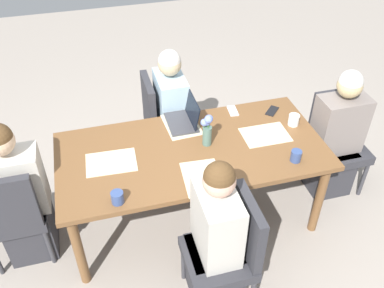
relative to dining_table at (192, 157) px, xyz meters
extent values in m
plane|color=gray|center=(0.00, 0.00, -0.66)|extent=(10.00, 10.00, 0.00)
cube|color=brown|center=(0.00, 0.00, 0.06)|extent=(2.01, 0.96, 0.04)
cylinder|color=brown|center=(-0.92, -0.40, -0.31)|extent=(0.07, 0.07, 0.70)
cylinder|color=brown|center=(0.92, -0.40, -0.31)|extent=(0.07, 0.07, 0.70)
cylinder|color=brown|center=(-0.92, 0.40, -0.31)|extent=(0.07, 0.07, 0.70)
cylinder|color=brown|center=(0.92, 0.40, -0.31)|extent=(0.07, 0.07, 0.70)
cube|color=#2D2D33|center=(-0.03, -0.76, -0.25)|extent=(0.44, 0.44, 0.08)
cube|color=#2D2D33|center=(0.16, -0.76, 0.01)|extent=(0.06, 0.42, 0.45)
cylinder|color=#333338|center=(-0.22, -0.57, -0.48)|extent=(0.04, 0.04, 0.37)
cylinder|color=#333338|center=(0.16, -0.57, -0.48)|extent=(0.04, 0.04, 0.37)
cube|color=#2D2D33|center=(-0.03, -0.70, -0.44)|extent=(0.36, 0.34, 0.45)
cube|color=#B7B2A8|center=(-0.03, -0.70, 0.04)|extent=(0.24, 0.40, 0.50)
sphere|color=#D4A288|center=(-0.03, -0.70, 0.41)|extent=(0.20, 0.20, 0.20)
sphere|color=#51381E|center=(-0.03, -0.70, 0.44)|extent=(0.19, 0.19, 0.19)
cube|color=#2D2D33|center=(1.33, 0.04, -0.25)|extent=(0.44, 0.44, 0.08)
cube|color=#2D2D33|center=(1.33, 0.23, 0.01)|extent=(0.42, 0.06, 0.45)
cylinder|color=#333338|center=(1.52, -0.15, -0.48)|extent=(0.04, 0.04, 0.37)
cylinder|color=#333338|center=(1.14, -0.15, -0.48)|extent=(0.04, 0.04, 0.37)
cylinder|color=#333338|center=(1.52, 0.23, -0.48)|extent=(0.04, 0.04, 0.37)
cylinder|color=#333338|center=(1.14, 0.23, -0.48)|extent=(0.04, 0.04, 0.37)
cube|color=#2D2D33|center=(1.27, 0.04, -0.44)|extent=(0.34, 0.36, 0.45)
cube|color=slate|center=(1.27, 0.04, 0.04)|extent=(0.40, 0.24, 0.50)
sphere|color=tan|center=(1.27, 0.04, 0.41)|extent=(0.20, 0.20, 0.20)
sphere|color=beige|center=(1.27, 0.04, 0.44)|extent=(0.19, 0.19, 0.19)
cube|color=#2D2D33|center=(0.01, 0.80, -0.25)|extent=(0.44, 0.44, 0.08)
cube|color=#2D2D33|center=(-0.18, 0.80, 0.01)|extent=(0.06, 0.42, 0.45)
cylinder|color=#333338|center=(0.20, 0.99, -0.48)|extent=(0.04, 0.04, 0.37)
cylinder|color=#333338|center=(0.20, 0.61, -0.48)|extent=(0.04, 0.04, 0.37)
cylinder|color=#333338|center=(-0.18, 0.99, -0.48)|extent=(0.04, 0.04, 0.37)
cylinder|color=#333338|center=(-0.18, 0.61, -0.48)|extent=(0.04, 0.04, 0.37)
cube|color=#2D2D33|center=(0.01, 0.74, -0.44)|extent=(0.36, 0.34, 0.45)
cube|color=#99B7CC|center=(0.01, 0.74, 0.04)|extent=(0.24, 0.40, 0.50)
sphere|color=tan|center=(0.01, 0.74, 0.41)|extent=(0.20, 0.20, 0.20)
sphere|color=beige|center=(0.01, 0.74, 0.44)|extent=(0.19, 0.19, 0.19)
cube|color=#2D2D33|center=(-1.34, 0.02, -0.25)|extent=(0.44, 0.44, 0.08)
cube|color=#2D2D33|center=(-1.34, -0.17, 0.01)|extent=(0.42, 0.06, 0.45)
cylinder|color=#333338|center=(-1.53, 0.21, -0.48)|extent=(0.04, 0.04, 0.37)
cylinder|color=#333338|center=(-1.15, 0.21, -0.48)|extent=(0.04, 0.04, 0.37)
cylinder|color=#333338|center=(-1.15, -0.17, -0.48)|extent=(0.04, 0.04, 0.37)
cube|color=#2D2D33|center=(-1.28, 0.02, -0.44)|extent=(0.34, 0.36, 0.45)
cube|color=#B7B2A8|center=(-1.28, 0.02, 0.04)|extent=(0.40, 0.24, 0.50)
cylinder|color=#4C6B60|center=(0.13, 0.03, 0.15)|extent=(0.07, 0.07, 0.16)
sphere|color=#6B7FD1|center=(0.14, 0.03, 0.31)|extent=(0.06, 0.06, 0.06)
cylinder|color=#477A3D|center=(0.14, 0.03, 0.27)|extent=(0.01, 0.01, 0.07)
sphere|color=#6B7FD1|center=(0.13, 0.03, 0.27)|extent=(0.04, 0.04, 0.04)
cylinder|color=#477A3D|center=(0.13, 0.03, 0.25)|extent=(0.01, 0.01, 0.04)
sphere|color=#6B7FD1|center=(0.10, 0.03, 0.28)|extent=(0.06, 0.06, 0.06)
cylinder|color=#477A3D|center=(0.10, 0.03, 0.26)|extent=(0.01, 0.01, 0.05)
sphere|color=#6B7FD1|center=(0.13, 0.02, 0.31)|extent=(0.06, 0.06, 0.06)
cylinder|color=#477A3D|center=(0.13, 0.02, 0.27)|extent=(0.01, 0.01, 0.08)
cube|color=beige|center=(-0.01, -0.32, 0.08)|extent=(0.28, 0.38, 0.00)
cube|color=beige|center=(0.60, 0.02, 0.08)|extent=(0.36, 0.26, 0.00)
cube|color=beige|center=(0.00, 0.32, 0.08)|extent=(0.28, 0.37, 0.00)
cube|color=beige|center=(-0.60, 0.01, 0.08)|extent=(0.37, 0.28, 0.00)
cube|color=#38383D|center=(0.00, 0.33, 0.09)|extent=(0.22, 0.32, 0.02)
cube|color=black|center=(0.10, 0.33, 0.19)|extent=(0.04, 0.31, 0.20)
cylinder|color=#33477A|center=(-0.61, -0.39, 0.12)|extent=(0.08, 0.08, 0.08)
cylinder|color=#33477A|center=(0.69, -0.32, 0.12)|extent=(0.08, 0.08, 0.09)
cylinder|color=white|center=(0.87, 0.09, 0.12)|extent=(0.09, 0.09, 0.09)
cube|color=black|center=(0.78, 0.30, 0.08)|extent=(0.16, 0.16, 0.01)
cube|color=silver|center=(0.46, 0.39, 0.08)|extent=(0.09, 0.16, 0.01)
camera|label=1|loc=(-0.64, -2.34, 2.09)|focal=39.32mm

